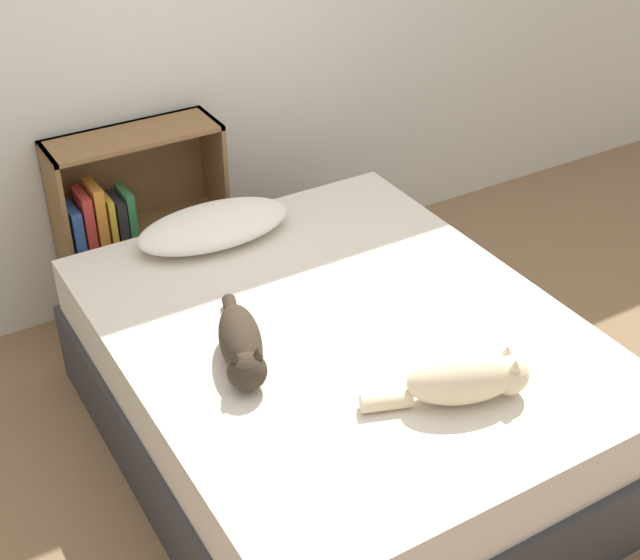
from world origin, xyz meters
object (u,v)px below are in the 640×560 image
(pillow, at_px, (214,226))
(bookshelf, at_px, (132,221))
(cat_dark, at_px, (241,345))
(bed, at_px, (340,387))
(cat_light, at_px, (467,379))

(pillow, relative_size, bookshelf, 0.72)
(bookshelf, bearing_deg, cat_dark, -93.86)
(bed, xyz_separation_m, cat_dark, (-0.39, -0.02, 0.36))
(pillow, height_order, bookshelf, bookshelf)
(bed, distance_m, cat_light, 0.65)
(bed, height_order, pillow, pillow)
(cat_light, height_order, cat_dark, cat_light)
(pillow, xyz_separation_m, bookshelf, (-0.18, 0.48, -0.16))
(bed, xyz_separation_m, bookshelf, (-0.31, 1.23, 0.18))
(bed, relative_size, bookshelf, 2.15)
(bed, relative_size, cat_dark, 3.68)
(cat_dark, height_order, bookshelf, bookshelf)
(pillow, bearing_deg, bed, -80.19)
(cat_dark, bearing_deg, bookshelf, -165.39)
(pillow, distance_m, cat_light, 1.29)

